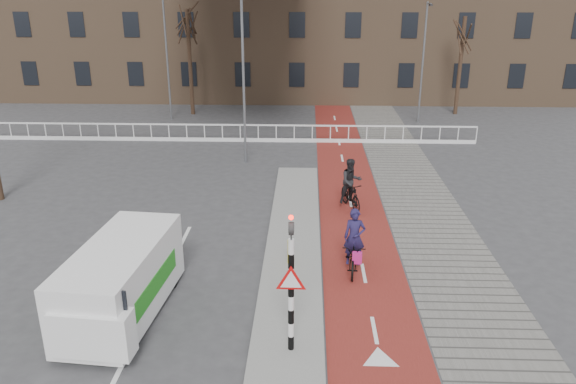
{
  "coord_description": "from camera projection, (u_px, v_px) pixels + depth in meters",
  "views": [
    {
      "loc": [
        -0.27,
        -13.23,
        8.3
      ],
      "look_at": [
        -0.92,
        5.0,
        1.5
      ],
      "focal_mm": 35.0,
      "sensor_mm": 36.0,
      "label": 1
    }
  ],
  "objects": [
    {
      "name": "traffic_signal",
      "position": [
        291.0,
        280.0,
        12.71
      ],
      "size": [
        0.8,
        0.8,
        3.68
      ],
      "color": "black",
      "rests_on": "curb_island"
    },
    {
      "name": "bike_lane",
      "position": [
        347.0,
        185.0,
        24.59
      ],
      "size": [
        2.5,
        60.0,
        0.01
      ],
      "primitive_type": "cube",
      "color": "maroon",
      "rests_on": "ground"
    },
    {
      "name": "bollard",
      "position": [
        290.0,
        252.0,
        17.35
      ],
      "size": [
        0.12,
        0.12,
        0.78
      ],
      "primitive_type": "cylinder",
      "color": "yellow",
      "rests_on": "curb_island"
    },
    {
      "name": "streetlight_right",
      "position": [
        423.0,
        64.0,
        34.35
      ],
      "size": [
        0.12,
        0.12,
        7.29
      ],
      "primitive_type": "cylinder",
      "color": "slate",
      "rests_on": "ground"
    },
    {
      "name": "curb_island",
      "position": [
        293.0,
        242.0,
        19.02
      ],
      "size": [
        1.8,
        16.0,
        0.12
      ],
      "primitive_type": "cube",
      "color": "gray",
      "rests_on": "ground"
    },
    {
      "name": "ground",
      "position": [
        315.0,
        308.0,
        15.28
      ],
      "size": [
        120.0,
        120.0,
        0.0
      ],
      "primitive_type": "plane",
      "color": "#38383A",
      "rests_on": "ground"
    },
    {
      "name": "tree_right",
      "position": [
        460.0,
        66.0,
        36.87
      ],
      "size": [
        0.26,
        0.26,
        6.33
      ],
      "primitive_type": "cylinder",
      "color": "black",
      "rests_on": "ground"
    },
    {
      "name": "cyclist_far",
      "position": [
        351.0,
        188.0,
        21.7
      ],
      "size": [
        1.09,
        1.96,
        2.02
      ],
      "rotation": [
        0.0,
        0.0,
        0.31
      ],
      "color": "black",
      "rests_on": "bike_lane"
    },
    {
      "name": "van",
      "position": [
        121.0,
        280.0,
        14.62
      ],
      "size": [
        2.27,
        4.78,
        1.99
      ],
      "rotation": [
        0.0,
        0.0,
        -0.09
      ],
      "color": "white",
      "rests_on": "ground"
    },
    {
      "name": "railing",
      "position": [
        223.0,
        136.0,
        31.25
      ],
      "size": [
        28.0,
        0.1,
        0.99
      ],
      "color": "silver",
      "rests_on": "ground"
    },
    {
      "name": "cyclist_near",
      "position": [
        354.0,
        251.0,
        17.02
      ],
      "size": [
        0.85,
        1.99,
        2.01
      ],
      "rotation": [
        0.0,
        0.0,
        -0.09
      ],
      "color": "black",
      "rests_on": "bike_lane"
    },
    {
      "name": "sidewalk",
      "position": [
        411.0,
        186.0,
        24.49
      ],
      "size": [
        3.0,
        60.0,
        0.01
      ],
      "primitive_type": "cube",
      "color": "slate",
      "rests_on": "ground"
    },
    {
      "name": "streetlight_near",
      "position": [
        244.0,
        80.0,
        26.25
      ],
      "size": [
        0.12,
        0.12,
        8.12
      ],
      "primitive_type": "cylinder",
      "color": "slate",
      "rests_on": "ground"
    },
    {
      "name": "streetlight_left",
      "position": [
        167.0,
        59.0,
        35.14
      ],
      "size": [
        0.12,
        0.12,
        7.66
      ],
      "primitive_type": "cylinder",
      "color": "slate",
      "rests_on": "ground"
    },
    {
      "name": "tree_mid",
      "position": [
        190.0,
        63.0,
        36.74
      ],
      "size": [
        0.26,
        0.26,
        6.77
      ],
      "primitive_type": "cylinder",
      "color": "black",
      "rests_on": "ground"
    }
  ]
}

